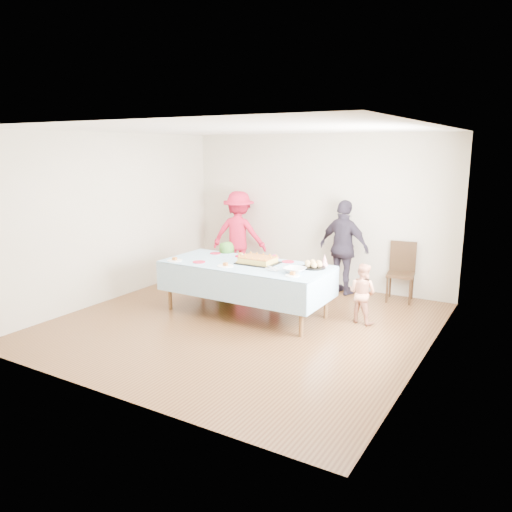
# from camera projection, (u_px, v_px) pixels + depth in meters

# --- Properties ---
(ground) EXTENTS (5.00, 5.00, 0.00)m
(ground) POSITION_uv_depth(u_px,v_px,m) (243.00, 323.00, 7.15)
(ground) COLOR #4E2B16
(ground) RESTS_ON ground
(room_walls) EXTENTS (5.04, 5.04, 2.72)m
(room_walls) POSITION_uv_depth(u_px,v_px,m) (246.00, 200.00, 6.75)
(room_walls) COLOR #BCB39A
(room_walls) RESTS_ON ground
(party_table) EXTENTS (2.50, 1.10, 0.78)m
(party_table) POSITION_uv_depth(u_px,v_px,m) (246.00, 267.00, 7.40)
(party_table) COLOR brown
(party_table) RESTS_ON ground
(birthday_cake) EXTENTS (0.58, 0.44, 0.10)m
(birthday_cake) POSITION_uv_depth(u_px,v_px,m) (258.00, 260.00, 7.38)
(birthday_cake) COLOR black
(birthday_cake) RESTS_ON party_table
(rolls_tray) EXTENTS (0.35, 0.35, 0.10)m
(rolls_tray) POSITION_uv_depth(u_px,v_px,m) (313.00, 265.00, 7.11)
(rolls_tray) COLOR black
(rolls_tray) RESTS_ON party_table
(punch_bowl) EXTENTS (0.30, 0.30, 0.07)m
(punch_bowl) POSITION_uv_depth(u_px,v_px,m) (295.00, 270.00, 6.83)
(punch_bowl) COLOR silver
(punch_bowl) RESTS_ON party_table
(party_hat) EXTENTS (0.10, 0.10, 0.18)m
(party_hat) POSITION_uv_depth(u_px,v_px,m) (325.00, 260.00, 7.23)
(party_hat) COLOR white
(party_hat) RESTS_ON party_table
(fork_pile) EXTENTS (0.24, 0.18, 0.07)m
(fork_pile) POSITION_uv_depth(u_px,v_px,m) (271.00, 269.00, 6.93)
(fork_pile) COLOR white
(fork_pile) RESTS_ON party_table
(plate_red_far_a) EXTENTS (0.17, 0.17, 0.01)m
(plate_red_far_a) POSITION_uv_depth(u_px,v_px,m) (215.00, 253.00, 8.07)
(plate_red_far_a) COLOR red
(plate_red_far_a) RESTS_ON party_table
(plate_red_far_b) EXTENTS (0.18, 0.18, 0.01)m
(plate_red_far_b) POSITION_uv_depth(u_px,v_px,m) (241.00, 256.00, 7.86)
(plate_red_far_b) COLOR red
(plate_red_far_b) RESTS_ON party_table
(plate_red_far_c) EXTENTS (0.20, 0.20, 0.01)m
(plate_red_far_c) POSITION_uv_depth(u_px,v_px,m) (260.00, 259.00, 7.66)
(plate_red_far_c) COLOR red
(plate_red_far_c) RESTS_ON party_table
(plate_red_far_d) EXTENTS (0.19, 0.19, 0.01)m
(plate_red_far_d) POSITION_uv_depth(u_px,v_px,m) (288.00, 262.00, 7.48)
(plate_red_far_d) COLOR red
(plate_red_far_d) RESTS_ON party_table
(plate_red_near) EXTENTS (0.19, 0.19, 0.01)m
(plate_red_near) POSITION_uv_depth(u_px,v_px,m) (199.00, 262.00, 7.46)
(plate_red_near) COLOR red
(plate_red_near) RESTS_ON party_table
(plate_white_left) EXTENTS (0.23, 0.23, 0.01)m
(plate_white_left) POSITION_uv_depth(u_px,v_px,m) (175.00, 260.00, 7.56)
(plate_white_left) COLOR white
(plate_white_left) RESTS_ON party_table
(plate_white_mid) EXTENTS (0.24, 0.24, 0.01)m
(plate_white_mid) POSITION_uv_depth(u_px,v_px,m) (225.00, 266.00, 7.21)
(plate_white_mid) COLOR white
(plate_white_mid) RESTS_ON party_table
(plate_white_right) EXTENTS (0.20, 0.20, 0.01)m
(plate_white_right) POSITION_uv_depth(u_px,v_px,m) (292.00, 275.00, 6.67)
(plate_white_right) COLOR white
(plate_white_right) RESTS_ON party_table
(dining_chair) EXTENTS (0.47, 0.47, 0.96)m
(dining_chair) POSITION_uv_depth(u_px,v_px,m) (402.00, 268.00, 8.14)
(dining_chair) COLOR black
(dining_chair) RESTS_ON ground
(toddler_left) EXTENTS (0.33, 0.26, 0.81)m
(toddler_left) POSITION_uv_depth(u_px,v_px,m) (275.00, 279.00, 7.97)
(toddler_left) COLOR #E11C63
(toddler_left) RESTS_ON ground
(toddler_mid) EXTENTS (0.51, 0.37, 0.96)m
(toddler_mid) POSITION_uv_depth(u_px,v_px,m) (227.00, 270.00, 8.24)
(toddler_mid) COLOR #3E7D29
(toddler_mid) RESTS_ON ground
(toddler_right) EXTENTS (0.48, 0.41, 0.87)m
(toddler_right) POSITION_uv_depth(u_px,v_px,m) (362.00, 293.00, 7.10)
(toddler_right) COLOR tan
(toddler_right) RESTS_ON ground
(adult_left) EXTENTS (1.17, 0.83, 1.65)m
(adult_left) POSITION_uv_depth(u_px,v_px,m) (239.00, 235.00, 9.55)
(adult_left) COLOR red
(adult_left) RESTS_ON ground
(adult_right) EXTENTS (1.01, 0.60, 1.61)m
(adult_right) POSITION_uv_depth(u_px,v_px,m) (344.00, 248.00, 8.43)
(adult_right) COLOR #2E2735
(adult_right) RESTS_ON ground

